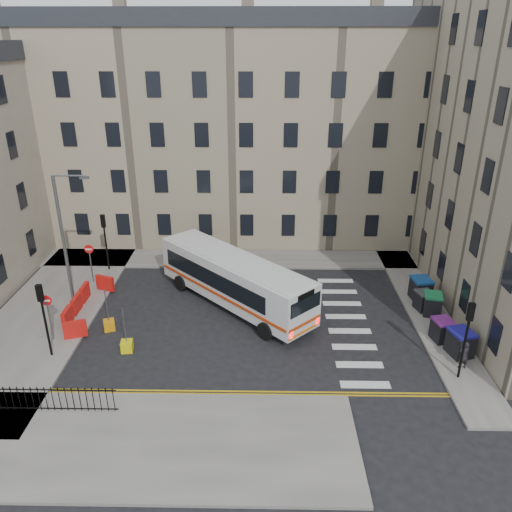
{
  "coord_description": "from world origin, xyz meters",
  "views": [
    {
      "loc": [
        -0.95,
        -25.59,
        15.38
      ],
      "look_at": [
        -1.42,
        2.53,
        3.0
      ],
      "focal_mm": 35.0,
      "sensor_mm": 36.0,
      "label": 1
    }
  ],
  "objects_px": {
    "streetlamp": "(63,238)",
    "wheelie_bin_c": "(432,304)",
    "wheelie_bin_b": "(442,330)",
    "bollard_chevron": "(109,325)",
    "pedestrian": "(464,355)",
    "wheelie_bin_e": "(421,289)",
    "wheelie_bin_d": "(424,300)",
    "bus": "(234,279)",
    "wheelie_bin_a": "(460,343)",
    "bollard_yellow": "(127,346)"
  },
  "relations": [
    {
      "from": "wheelie_bin_a",
      "to": "wheelie_bin_d",
      "type": "distance_m",
      "value": 4.73
    },
    {
      "from": "wheelie_bin_b",
      "to": "pedestrian",
      "type": "xyz_separation_m",
      "value": [
        0.23,
        -2.55,
        0.14
      ]
    },
    {
      "from": "bollard_yellow",
      "to": "streetlamp",
      "type": "bearing_deg",
      "value": 131.84
    },
    {
      "from": "pedestrian",
      "to": "wheelie_bin_b",
      "type": "bearing_deg",
      "value": -93.48
    },
    {
      "from": "wheelie_bin_b",
      "to": "pedestrian",
      "type": "bearing_deg",
      "value": -97.45
    },
    {
      "from": "bus",
      "to": "bollard_chevron",
      "type": "distance_m",
      "value": 7.78
    },
    {
      "from": "wheelie_bin_d",
      "to": "bus",
      "type": "bearing_deg",
      "value": 162.61
    },
    {
      "from": "bus",
      "to": "wheelie_bin_a",
      "type": "xyz_separation_m",
      "value": [
        12.04,
        -5.32,
        -0.97
      ]
    },
    {
      "from": "wheelie_bin_c",
      "to": "pedestrian",
      "type": "relative_size",
      "value": 0.91
    },
    {
      "from": "wheelie_bin_c",
      "to": "bollard_chevron",
      "type": "bearing_deg",
      "value": -161.29
    },
    {
      "from": "pedestrian",
      "to": "bollard_chevron",
      "type": "distance_m",
      "value": 19.11
    },
    {
      "from": "wheelie_bin_c",
      "to": "wheelie_bin_d",
      "type": "height_order",
      "value": "wheelie_bin_c"
    },
    {
      "from": "wheelie_bin_d",
      "to": "wheelie_bin_e",
      "type": "xyz_separation_m",
      "value": [
        0.16,
        1.28,
        0.13
      ]
    },
    {
      "from": "wheelie_bin_e",
      "to": "bollard_chevron",
      "type": "height_order",
      "value": "wheelie_bin_e"
    },
    {
      "from": "bus",
      "to": "wheelie_bin_c",
      "type": "relative_size",
      "value": 7.31
    },
    {
      "from": "pedestrian",
      "to": "wheelie_bin_c",
      "type": "bearing_deg",
      "value": -99.62
    },
    {
      "from": "wheelie_bin_e",
      "to": "bollard_chevron",
      "type": "relative_size",
      "value": 2.4
    },
    {
      "from": "streetlamp",
      "to": "wheelie_bin_a",
      "type": "bearing_deg",
      "value": -14.03
    },
    {
      "from": "bus",
      "to": "wheelie_bin_c",
      "type": "height_order",
      "value": "bus"
    },
    {
      "from": "pedestrian",
      "to": "bollard_chevron",
      "type": "height_order",
      "value": "pedestrian"
    },
    {
      "from": "wheelie_bin_c",
      "to": "wheelie_bin_a",
      "type": "bearing_deg",
      "value": -74.5
    },
    {
      "from": "wheelie_bin_b",
      "to": "wheelie_bin_d",
      "type": "xyz_separation_m",
      "value": [
        -0.01,
        3.34,
        -0.03
      ]
    },
    {
      "from": "wheelie_bin_b",
      "to": "bollard_chevron",
      "type": "bearing_deg",
      "value": 164.5
    },
    {
      "from": "wheelie_bin_a",
      "to": "bollard_yellow",
      "type": "relative_size",
      "value": 2.52
    },
    {
      "from": "wheelie_bin_b",
      "to": "bollard_yellow",
      "type": "height_order",
      "value": "wheelie_bin_b"
    },
    {
      "from": "wheelie_bin_a",
      "to": "wheelie_bin_b",
      "type": "relative_size",
      "value": 1.16
    },
    {
      "from": "wheelie_bin_a",
      "to": "wheelie_bin_c",
      "type": "xyz_separation_m",
      "value": [
        -0.18,
        4.16,
        -0.04
      ]
    },
    {
      "from": "wheelie_bin_a",
      "to": "wheelie_bin_d",
      "type": "relative_size",
      "value": 1.19
    },
    {
      "from": "wheelie_bin_a",
      "to": "bollard_yellow",
      "type": "height_order",
      "value": "wheelie_bin_a"
    },
    {
      "from": "bus",
      "to": "wheelie_bin_a",
      "type": "distance_m",
      "value": 13.2
    },
    {
      "from": "wheelie_bin_c",
      "to": "wheelie_bin_b",
      "type": "bearing_deg",
      "value": -83.49
    },
    {
      "from": "wheelie_bin_d",
      "to": "wheelie_bin_b",
      "type": "bearing_deg",
      "value": -104.15
    },
    {
      "from": "streetlamp",
      "to": "wheelie_bin_e",
      "type": "bearing_deg",
      "value": 1.06
    },
    {
      "from": "bus",
      "to": "wheelie_bin_c",
      "type": "xyz_separation_m",
      "value": [
        11.87,
        -1.16,
        -1.01
      ]
    },
    {
      "from": "bus",
      "to": "wheelie_bin_c",
      "type": "distance_m",
      "value": 11.96
    },
    {
      "from": "wheelie_bin_b",
      "to": "wheelie_bin_d",
      "type": "relative_size",
      "value": 1.03
    },
    {
      "from": "bus",
      "to": "wheelie_bin_e",
      "type": "height_order",
      "value": "bus"
    },
    {
      "from": "bollard_chevron",
      "to": "bus",
      "type": "bearing_deg",
      "value": 23.36
    },
    {
      "from": "wheelie_bin_a",
      "to": "wheelie_bin_d",
      "type": "height_order",
      "value": "wheelie_bin_a"
    },
    {
      "from": "wheelie_bin_b",
      "to": "bollard_chevron",
      "type": "height_order",
      "value": "wheelie_bin_b"
    },
    {
      "from": "streetlamp",
      "to": "bollard_chevron",
      "type": "distance_m",
      "value": 6.13
    },
    {
      "from": "bus",
      "to": "pedestrian",
      "type": "relative_size",
      "value": 6.66
    },
    {
      "from": "wheelie_bin_b",
      "to": "bollard_yellow",
      "type": "xyz_separation_m",
      "value": [
        -16.99,
        -1.15,
        -0.47
      ]
    },
    {
      "from": "wheelie_bin_e",
      "to": "streetlamp",
      "type": "bearing_deg",
      "value": 173.13
    },
    {
      "from": "streetlamp",
      "to": "wheelie_bin_c",
      "type": "distance_m",
      "value": 22.44
    },
    {
      "from": "wheelie_bin_c",
      "to": "bollard_yellow",
      "type": "distance_m",
      "value": 17.77
    },
    {
      "from": "streetlamp",
      "to": "wheelie_bin_b",
      "type": "height_order",
      "value": "streetlamp"
    },
    {
      "from": "wheelie_bin_a",
      "to": "pedestrian",
      "type": "distance_m",
      "value": 1.22
    },
    {
      "from": "bus",
      "to": "bollard_yellow",
      "type": "bearing_deg",
      "value": 179.03
    },
    {
      "from": "streetlamp",
      "to": "bus",
      "type": "relative_size",
      "value": 0.8
    }
  ]
}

